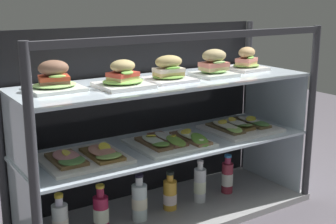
% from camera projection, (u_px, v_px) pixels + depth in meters
% --- Properties ---
extents(ground_plane, '(6.00, 6.00, 0.02)m').
position_uv_depth(ground_plane, '(168.00, 217.00, 2.24)').
color(ground_plane, '#555058').
rests_on(ground_plane, ground).
extents(case_base_deck, '(1.43, 0.50, 0.03)m').
position_uv_depth(case_base_deck, '(168.00, 212.00, 2.23)').
color(case_base_deck, '#9F9F9E').
rests_on(case_base_deck, ground).
extents(case_frame, '(1.43, 0.50, 0.89)m').
position_uv_depth(case_frame, '(153.00, 112.00, 2.23)').
color(case_frame, '#333338').
rests_on(case_frame, ground).
extents(riser_lower_tier, '(1.36, 0.43, 0.32)m').
position_uv_depth(riser_lower_tier, '(168.00, 178.00, 2.19)').
color(riser_lower_tier, silver).
rests_on(riser_lower_tier, case_base_deck).
extents(shelf_lower_glass, '(1.37, 0.45, 0.01)m').
position_uv_depth(shelf_lower_glass, '(168.00, 144.00, 2.15)').
color(shelf_lower_glass, silver).
rests_on(shelf_lower_glass, riser_lower_tier).
extents(riser_upper_tier, '(1.36, 0.43, 0.28)m').
position_uv_depth(riser_upper_tier, '(168.00, 113.00, 2.11)').
color(riser_upper_tier, silver).
rests_on(riser_upper_tier, shelf_lower_glass).
extents(shelf_upper_glass, '(1.37, 0.45, 0.01)m').
position_uv_depth(shelf_upper_glass, '(168.00, 82.00, 2.08)').
color(shelf_upper_glass, silver).
rests_on(shelf_upper_glass, riser_upper_tier).
extents(plated_roll_sandwich_far_left, '(0.21, 0.21, 0.12)m').
position_uv_depth(plated_roll_sandwich_far_left, '(54.00, 79.00, 1.85)').
color(plated_roll_sandwich_far_left, white).
rests_on(plated_roll_sandwich_far_left, shelf_upper_glass).
extents(plated_roll_sandwich_right_of_center, '(0.21, 0.21, 0.11)m').
position_uv_depth(plated_roll_sandwich_right_of_center, '(123.00, 78.00, 1.91)').
color(plated_roll_sandwich_right_of_center, white).
rests_on(plated_roll_sandwich_right_of_center, shelf_upper_glass).
extents(plated_roll_sandwich_center, '(0.20, 0.20, 0.11)m').
position_uv_depth(plated_roll_sandwich_center, '(169.00, 71.00, 2.05)').
color(plated_roll_sandwich_center, white).
rests_on(plated_roll_sandwich_center, shelf_upper_glass).
extents(plated_roll_sandwich_far_right, '(0.18, 0.18, 0.13)m').
position_uv_depth(plated_roll_sandwich_far_right, '(214.00, 65.00, 2.17)').
color(plated_roll_sandwich_far_right, white).
rests_on(plated_roll_sandwich_far_right, shelf_upper_glass).
extents(plated_roll_sandwich_mid_right, '(0.17, 0.17, 0.12)m').
position_uv_depth(plated_roll_sandwich_mid_right, '(246.00, 61.00, 2.35)').
color(plated_roll_sandwich_mid_right, white).
rests_on(plated_roll_sandwich_mid_right, shelf_upper_glass).
extents(open_sandwich_tray_center, '(0.34, 0.30, 0.06)m').
position_uv_depth(open_sandwich_tray_center, '(85.00, 157.00, 1.90)').
color(open_sandwich_tray_center, white).
rests_on(open_sandwich_tray_center, shelf_lower_glass).
extents(open_sandwich_tray_near_left_corner, '(0.34, 0.32, 0.06)m').
position_uv_depth(open_sandwich_tray_near_left_corner, '(171.00, 141.00, 2.11)').
color(open_sandwich_tray_near_left_corner, white).
rests_on(open_sandwich_tray_near_left_corner, shelf_lower_glass).
extents(open_sandwich_tray_right_of_center, '(0.34, 0.30, 0.06)m').
position_uv_depth(open_sandwich_tray_right_of_center, '(240.00, 126.00, 2.35)').
color(open_sandwich_tray_right_of_center, white).
rests_on(open_sandwich_tray_right_of_center, shelf_lower_glass).
extents(juice_bottle_front_second, '(0.07, 0.07, 0.20)m').
position_uv_depth(juice_bottle_front_second, '(60.00, 221.00, 1.94)').
color(juice_bottle_front_second, white).
rests_on(juice_bottle_front_second, case_base_deck).
extents(juice_bottle_back_right, '(0.07, 0.07, 0.21)m').
position_uv_depth(juice_bottle_back_right, '(101.00, 212.00, 2.02)').
color(juice_bottle_back_right, '#A21C3F').
rests_on(juice_bottle_back_right, case_base_deck).
extents(juice_bottle_back_left, '(0.07, 0.07, 0.22)m').
position_uv_depth(juice_bottle_back_left, '(139.00, 201.00, 2.11)').
color(juice_bottle_back_left, white).
rests_on(juice_bottle_back_left, case_base_deck).
extents(juice_bottle_front_right_end, '(0.07, 0.07, 0.19)m').
position_uv_depth(juice_bottle_front_right_end, '(169.00, 194.00, 2.22)').
color(juice_bottle_front_right_end, gold).
rests_on(juice_bottle_front_right_end, case_base_deck).
extents(juice_bottle_front_middle, '(0.06, 0.06, 0.21)m').
position_uv_depth(juice_bottle_front_middle, '(200.00, 185.00, 2.30)').
color(juice_bottle_front_middle, silver).
rests_on(juice_bottle_front_middle, case_base_deck).
extents(juice_bottle_front_left_end, '(0.06, 0.06, 0.20)m').
position_uv_depth(juice_bottle_front_left_end, '(227.00, 177.00, 2.40)').
color(juice_bottle_front_left_end, maroon).
rests_on(juice_bottle_front_left_end, case_base_deck).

